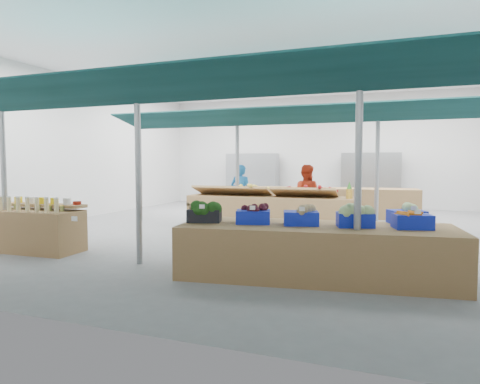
{
  "coord_description": "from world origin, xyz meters",
  "views": [
    {
      "loc": [
        3.06,
        -9.96,
        1.69
      ],
      "look_at": [
        -0.12,
        -1.6,
        1.06
      ],
      "focal_mm": 32.0,
      "sensor_mm": 36.0,
      "label": 1
    }
  ],
  "objects": [
    {
      "name": "sparrow",
      "position": [
        0.06,
        -4.19,
        1.02
      ],
      "size": [
        0.12,
        0.09,
        0.11
      ],
      "rotation": [
        0.0,
        0.0,
        0.28
      ],
      "color": "brown",
      "rests_on": "crate_broccoli"
    },
    {
      "name": "crate_broccoli",
      "position": [
        0.22,
        -4.04,
        0.93
      ],
      "size": [
        0.58,
        0.47,
        0.35
      ],
      "rotation": [
        0.0,
        0.0,
        0.28
      ],
      "color": "black",
      "rests_on": "veg_counter"
    },
    {
      "name": "back_shelving_right",
      "position": [
        2.0,
        6.0,
        1.0
      ],
      "size": [
        2.0,
        0.5,
        2.0
      ],
      "primitive_type": "cube",
      "color": "#B23F33",
      "rests_on": "floor"
    },
    {
      "name": "pole_ribbon",
      "position": [
        -1.32,
        -5.08,
        1.08
      ],
      "size": [
        0.12,
        0.12,
        0.28
      ],
      "color": "#AB1C0B",
      "rests_on": "pole_grid"
    },
    {
      "name": "crate_cabbage",
      "position": [
        2.44,
        -3.72,
        0.93
      ],
      "size": [
        0.58,
        0.47,
        0.35
      ],
      "rotation": [
        0.0,
        0.0,
        0.28
      ],
      "color": "#1021B3",
      "rests_on": "veg_counter"
    },
    {
      "name": "awnings",
      "position": [
        0.75,
        -1.75,
        2.78
      ],
      "size": [
        9.5,
        7.08,
        0.3
      ],
      "color": "#0A2A2C",
      "rests_on": "pole_grid"
    },
    {
      "name": "floor",
      "position": [
        0.0,
        0.0,
        0.0
      ],
      "size": [
        13.0,
        13.0,
        0.0
      ],
      "primitive_type": "plane",
      "color": "slate",
      "rests_on": "ground"
    },
    {
      "name": "hall",
      "position": [
        0.0,
        1.44,
        2.65
      ],
      "size": [
        13.0,
        13.0,
        13.0
      ],
      "color": "silver",
      "rests_on": "ground"
    },
    {
      "name": "crate_extra",
      "position": [
        3.13,
        -3.13,
        0.92
      ],
      "size": [
        0.6,
        0.52,
        0.32
      ],
      "rotation": [
        0.0,
        0.0,
        0.42
      ],
      "color": "#1021B3",
      "rests_on": "veg_counter"
    },
    {
      "name": "crate_carrots",
      "position": [
        3.2,
        -3.62,
        0.88
      ],
      "size": [
        0.58,
        0.47,
        0.29
      ],
      "rotation": [
        0.0,
        0.0,
        0.28
      ],
      "color": "#1021B3",
      "rests_on": "veg_counter"
    },
    {
      "name": "back_shelving_left",
      "position": [
        -2.5,
        6.0,
        1.0
      ],
      "size": [
        2.0,
        0.5,
        2.0
      ],
      "primitive_type": "cube",
      "color": "#B23F33",
      "rests_on": "floor"
    },
    {
      "name": "pineapple",
      "position": [
        1.95,
        -0.18,
        1.05
      ],
      "size": [
        0.14,
        0.14,
        0.39
      ],
      "rotation": [
        0.0,
        0.0,
        0.04
      ],
      "color": "#8C6019",
      "rests_on": "fruit_counter"
    },
    {
      "name": "vendor_right",
      "position": [
        0.71,
        0.99,
        0.81
      ],
      "size": [
        0.8,
        0.63,
        1.62
      ],
      "primitive_type": "imported",
      "rotation": [
        0.0,
        0.0,
        3.16
      ],
      "color": "#B42E16",
      "rests_on": "floor"
    },
    {
      "name": "fruit_counter",
      "position": [
        0.11,
        -0.11,
        0.44
      ],
      "size": [
        4.08,
        1.04,
        0.87
      ],
      "primitive_type": "cube",
      "rotation": [
        0.0,
        0.0,
        0.02
      ],
      "color": "olive",
      "rests_on": "floor"
    },
    {
      "name": "bottle_shelf",
      "position": [
        -3.4,
        -3.83,
        0.43
      ],
      "size": [
        1.79,
        1.15,
        1.06
      ],
      "rotation": [
        0.0,
        0.0,
        0.04
      ],
      "color": "olive",
      "rests_on": "floor"
    },
    {
      "name": "crate_beets",
      "position": [
        0.98,
        -3.93,
        0.9
      ],
      "size": [
        0.58,
        0.47,
        0.29
      ],
      "rotation": [
        0.0,
        0.0,
        0.28
      ],
      "color": "#1021B3",
      "rests_on": "veg_counter"
    },
    {
      "name": "vendor_left",
      "position": [
        -1.09,
        0.99,
        0.81
      ],
      "size": [
        0.6,
        0.4,
        1.62
      ],
      "primitive_type": "imported",
      "rotation": [
        0.0,
        0.0,
        3.16
      ],
      "color": "#1962A7",
      "rests_on": "floor"
    },
    {
      "name": "apple_heap_red",
      "position": [
        0.94,
        -0.19,
        1.04
      ],
      "size": [
        1.53,
        0.76,
        0.27
      ],
      "rotation": [
        0.0,
        0.0,
        0.04
      ],
      "color": "#997247",
      "rests_on": "fruit_counter"
    },
    {
      "name": "veg_counter",
      "position": [
        1.9,
        -3.8,
        0.38
      ],
      "size": [
        4.09,
        1.85,
        0.77
      ],
      "primitive_type": "cube",
      "rotation": [
        0.0,
        0.0,
        0.14
      ],
      "color": "olive",
      "rests_on": "floor"
    },
    {
      "name": "crate_celeriac",
      "position": [
        1.68,
        -3.83,
        0.91
      ],
      "size": [
        0.58,
        0.47,
        0.31
      ],
      "rotation": [
        0.0,
        0.0,
        0.28
      ],
      "color": "#1021B3",
      "rests_on": "veg_counter"
    },
    {
      "name": "apple_heap_yellow",
      "position": [
        -0.85,
        -0.23,
        1.04
      ],
      "size": [
        1.93,
        0.77,
        0.27
      ],
      "rotation": [
        0.0,
        0.0,
        0.04
      ],
      "color": "#997247",
      "rests_on": "fruit_counter"
    },
    {
      "name": "pole_grid",
      "position": [
        0.75,
        -1.75,
        1.81
      ],
      "size": [
        10.0,
        4.6,
        3.0
      ],
      "color": "gray",
      "rests_on": "floor"
    },
    {
      "name": "far_counter",
      "position": [
        1.08,
        3.33,
        0.45
      ],
      "size": [
        5.04,
        1.59,
        0.89
      ],
      "primitive_type": "cube",
      "rotation": [
        0.0,
        0.0,
        0.12
      ],
      "color": "olive",
      "rests_on": "floor"
    }
  ]
}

